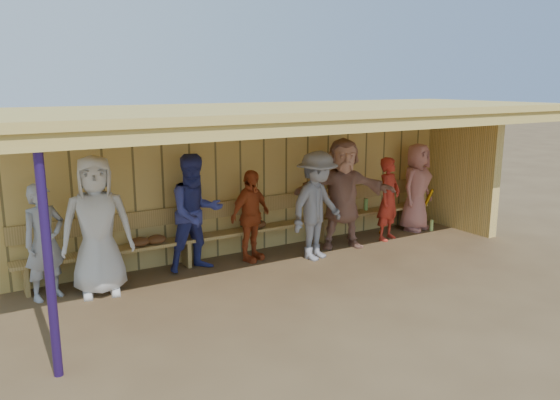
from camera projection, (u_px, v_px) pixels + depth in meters
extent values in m
plane|color=brown|center=(292.00, 271.00, 8.37)|extent=(90.00, 90.00, 0.00)
imported|color=#979A9F|center=(44.00, 242.00, 7.16)|extent=(0.66, 0.55, 1.56)
imported|color=silver|center=(97.00, 226.00, 7.29)|extent=(1.03, 0.77, 1.91)
imported|color=navy|center=(196.00, 213.00, 8.25)|extent=(0.89, 0.71, 1.80)
imported|color=#B5441D|center=(251.00, 216.00, 8.73)|extent=(0.94, 0.66, 1.48)
imported|color=gray|center=(317.00, 206.00, 8.79)|extent=(1.29, 0.98, 1.77)
imported|color=tan|center=(343.00, 193.00, 9.40)|extent=(1.86, 1.21, 1.92)
imported|color=red|center=(389.00, 199.00, 9.92)|extent=(0.65, 0.54, 1.52)
imported|color=#BB7169|center=(416.00, 187.00, 10.56)|extent=(0.95, 0.76, 1.70)
cube|color=#D6B15B|center=(250.00, 181.00, 9.25)|extent=(8.60, 0.20, 2.40)
cube|color=#D6B15B|center=(462.00, 168.00, 10.61)|extent=(0.20, 1.62, 2.40)
cube|color=tan|center=(292.00, 110.00, 7.85)|extent=(8.80, 3.20, 0.10)
cube|color=tan|center=(358.00, 125.00, 6.62)|extent=(8.80, 0.10, 0.18)
cube|color=tan|center=(89.00, 127.00, 6.45)|extent=(0.08, 3.00, 0.16)
cube|color=tan|center=(166.00, 124.00, 6.93)|extent=(0.08, 3.00, 0.16)
cube|color=tan|center=(233.00, 122.00, 7.40)|extent=(0.08, 3.00, 0.16)
cube|color=tan|center=(292.00, 119.00, 7.88)|extent=(0.08, 3.00, 0.16)
cube|color=tan|center=(345.00, 117.00, 8.36)|extent=(0.08, 3.00, 0.16)
cube|color=tan|center=(391.00, 115.00, 8.84)|extent=(0.08, 3.00, 0.16)
cube|color=tan|center=(433.00, 114.00, 9.32)|extent=(0.08, 3.00, 0.16)
cube|color=tan|center=(471.00, 112.00, 9.79)|extent=(0.08, 3.00, 0.16)
cylinder|color=navy|center=(48.00, 259.00, 5.13)|extent=(0.09, 0.09, 2.40)
cube|color=tan|center=(258.00, 229.00, 9.17)|extent=(7.60, 0.32, 0.05)
cube|color=tan|center=(254.00, 205.00, 9.22)|extent=(7.60, 0.04, 0.26)
cube|color=tan|center=(26.00, 280.00, 7.40)|extent=(0.06, 0.29, 0.40)
cube|color=tan|center=(186.00, 254.00, 8.57)|extent=(0.06, 0.29, 0.40)
cube|color=tan|center=(321.00, 231.00, 9.87)|extent=(0.06, 0.29, 0.40)
cube|color=tan|center=(414.00, 215.00, 11.03)|extent=(0.06, 0.29, 0.40)
cylinder|color=gold|center=(424.00, 207.00, 10.84)|extent=(0.13, 0.41, 0.80)
sphere|color=orange|center=(381.00, 233.00, 10.36)|extent=(0.08, 0.08, 0.08)
ellipsoid|color=#593319|center=(156.00, 239.00, 8.21)|extent=(0.30, 0.24, 0.14)
ellipsoid|color=#593319|center=(139.00, 242.00, 8.08)|extent=(0.30, 0.24, 0.14)
ellipsoid|color=#593319|center=(258.00, 224.00, 9.09)|extent=(0.30, 0.24, 0.14)
cylinder|color=#8DDC6E|center=(366.00, 204.00, 10.37)|extent=(0.07, 0.07, 0.22)
cylinder|color=orange|center=(353.00, 206.00, 10.21)|extent=(0.07, 0.07, 0.22)
cylinder|color=#A5CD66|center=(432.00, 225.00, 10.61)|extent=(0.07, 0.07, 0.22)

